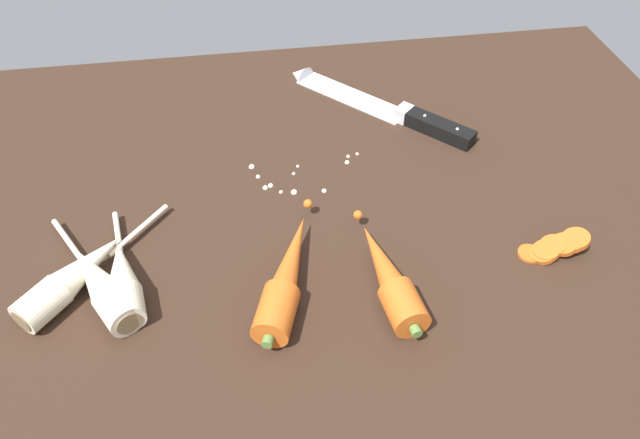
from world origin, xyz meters
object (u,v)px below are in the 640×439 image
whole_carrot_second (389,277)px  parsnip_mid_left (74,276)px  parsnip_mid_right (101,285)px  chefs_knife (373,103)px  parsnip_front (123,280)px  whole_carrot (286,277)px  carrot_slice_stack (555,247)px

whole_carrot_second → parsnip_mid_left: whole_carrot_second is taller
parsnip_mid_left → parsnip_mid_right: same height
chefs_knife → parsnip_front: 49.25cm
whole_carrot → carrot_slice_stack: (33.28, 0.65, -1.00)cm
whole_carrot → whole_carrot_second: same height
whole_carrot_second → parsnip_mid_right: 32.89cm
whole_carrot → whole_carrot_second: (11.64, -1.83, -0.00)cm
parsnip_mid_left → parsnip_front: bearing=-14.3°
parsnip_front → parsnip_mid_left: 5.76cm
chefs_knife → parsnip_mid_left: parsnip_mid_left is taller
chefs_knife → whole_carrot: (-17.99, -35.45, 1.45)cm
parsnip_mid_left → carrot_slice_stack: (57.44, -3.26, -0.88)cm
whole_carrot → parsnip_mid_right: size_ratio=1.10×
chefs_knife → carrot_slice_stack: bearing=-66.3°
chefs_knife → parsnip_mid_left: 52.66cm
whole_carrot → parsnip_mid_left: size_ratio=1.14×
chefs_knife → whole_carrot: whole_carrot is taller
parsnip_mid_right → carrot_slice_stack: bearing=-1.6°
chefs_knife → whole_carrot: size_ratio=1.28×
parsnip_mid_left → carrot_slice_stack: size_ratio=2.16×
parsnip_front → carrot_slice_stack: parsnip_front is taller
parsnip_mid_right → whole_carrot_second: bearing=-7.0°
chefs_knife → parsnip_front: size_ratio=1.47×
parsnip_front → chefs_knife: bearing=42.0°
parsnip_front → parsnip_mid_left: bearing=165.7°
chefs_knife → carrot_slice_stack: (15.29, -34.80, 0.45)cm
carrot_slice_stack → whole_carrot_second: bearing=-173.4°
parsnip_mid_left → carrot_slice_stack: bearing=-3.3°
whole_carrot → chefs_knife: bearing=63.1°
whole_carrot_second → parsnip_mid_right: size_ratio=0.99×
parsnip_front → carrot_slice_stack: size_ratio=2.14×
whole_carrot_second → parsnip_mid_right: (-32.64, 4.01, -0.12)cm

